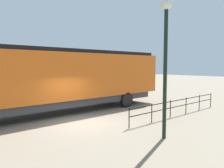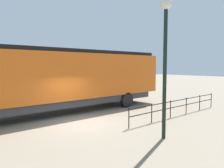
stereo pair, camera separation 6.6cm
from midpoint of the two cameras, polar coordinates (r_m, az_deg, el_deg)
name	(u,v)px [view 1 (the left image)]	position (r m, az deg, el deg)	size (l,w,h in m)	color
ground_plane	(82,123)	(12.47, -7.71, -9.81)	(120.00, 120.00, 0.00)	gray
locomotive	(53,78)	(14.85, -14.83, 1.51)	(3.17, 18.34, 4.15)	orange
lamp_post	(166,44)	(9.77, 13.21, 9.84)	(0.48, 0.48, 5.87)	black
platform_fence	(179,105)	(14.76, 16.34, -5.00)	(0.05, 9.01, 1.04)	black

